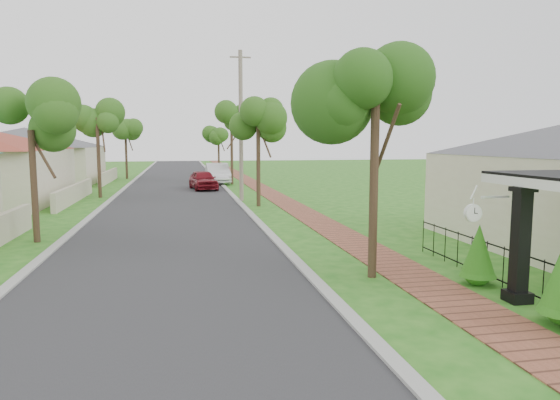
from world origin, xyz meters
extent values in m
plane|color=#236718|center=(0.00, 0.00, 0.00)|extent=(160.00, 160.00, 0.00)
cube|color=#28282B|center=(-3.00, 20.00, 0.00)|extent=(7.00, 120.00, 0.02)
cube|color=#9E9E99|center=(0.65, 20.00, 0.00)|extent=(0.30, 120.00, 0.10)
cube|color=#9E9E99|center=(-6.65, 20.00, 0.00)|extent=(0.30, 120.00, 0.10)
cube|color=#95533B|center=(3.25, 20.00, 0.00)|extent=(1.50, 120.00, 0.03)
cube|color=black|center=(4.55, -1.00, 1.26)|extent=(0.30, 0.30, 2.52)
cube|color=black|center=(4.55, -1.00, 0.12)|extent=(0.48, 0.48, 0.24)
cube|color=black|center=(4.55, -1.00, 2.46)|extent=(0.42, 0.42, 0.10)
cube|color=black|center=(4.90, 0.00, 0.95)|extent=(0.03, 8.00, 0.03)
cube|color=black|center=(4.90, 0.00, 0.15)|extent=(0.03, 8.00, 0.03)
cylinder|color=black|center=(4.90, -1.33, 0.50)|extent=(0.02, 0.02, 1.00)
cylinder|color=black|center=(4.90, -0.67, 0.50)|extent=(0.02, 0.02, 1.00)
cylinder|color=black|center=(4.90, 0.00, 0.50)|extent=(0.02, 0.02, 1.00)
cylinder|color=black|center=(4.90, 0.67, 0.50)|extent=(0.02, 0.02, 1.00)
cylinder|color=black|center=(4.90, 1.33, 0.50)|extent=(0.02, 0.02, 1.00)
cylinder|color=black|center=(4.90, 2.00, 0.50)|extent=(0.02, 0.02, 1.00)
cylinder|color=black|center=(4.90, 2.67, 0.50)|extent=(0.02, 0.02, 1.00)
cylinder|color=black|center=(4.90, 3.33, 0.50)|extent=(0.02, 0.02, 1.00)
cylinder|color=black|center=(4.90, 4.00, 0.50)|extent=(0.02, 0.02, 1.00)
cylinder|color=#382619|center=(1.50, 16.00, 2.27)|extent=(0.22, 0.22, 4.55)
sphere|color=#204813|center=(1.50, 16.00, 4.68)|extent=(1.70, 1.70, 1.70)
cylinder|color=#382619|center=(1.50, 30.00, 2.45)|extent=(0.22, 0.22, 4.90)
sphere|color=#204813|center=(1.50, 30.00, 5.04)|extent=(1.70, 1.70, 1.70)
cylinder|color=#382619|center=(1.50, 44.00, 2.10)|extent=(0.22, 0.22, 4.20)
sphere|color=#204813|center=(1.50, 44.00, 4.32)|extent=(1.70, 1.70, 1.70)
cylinder|color=#382619|center=(-7.50, 8.00, 1.92)|extent=(0.22, 0.22, 3.85)
sphere|color=#204813|center=(-7.50, 8.00, 3.96)|extent=(1.60, 1.60, 1.60)
cylinder|color=#382619|center=(-7.50, 22.00, 2.45)|extent=(0.22, 0.22, 4.90)
sphere|color=#204813|center=(-7.50, 22.00, 5.04)|extent=(1.70, 1.70, 1.70)
cylinder|color=#382619|center=(-7.50, 38.00, 2.27)|extent=(0.22, 0.22, 4.55)
sphere|color=#204813|center=(-7.50, 38.00, 4.68)|extent=(1.70, 1.70, 1.70)
sphere|color=#206213|center=(4.45, 0.34, 0.32)|extent=(0.68, 0.68, 0.68)
cone|color=#206213|center=(4.45, 0.34, 0.91)|extent=(0.77, 0.77, 1.17)
cube|color=#BFB299|center=(-8.60, 20.00, 0.50)|extent=(0.25, 10.00, 1.00)
cube|color=beige|center=(-15.00, 34.00, 1.50)|extent=(11.00, 10.00, 3.00)
pyramid|color=#4C4C51|center=(-15.00, 34.00, 3.80)|extent=(15.56, 15.56, 1.60)
cube|color=#BFB299|center=(-8.60, 34.00, 0.50)|extent=(0.25, 10.00, 1.00)
imported|color=maroon|center=(-1.00, 25.91, 0.70)|extent=(2.20, 4.28, 1.39)
imported|color=white|center=(0.40, 30.90, 0.83)|extent=(1.83, 5.05, 1.65)
cylinder|color=#382619|center=(2.20, 1.50, 2.19)|extent=(0.22, 0.22, 4.38)
sphere|color=#2D5E1B|center=(2.20, 1.50, 4.51)|extent=(2.18, 2.18, 2.18)
cylinder|color=gray|center=(0.90, 18.61, 4.31)|extent=(0.24, 0.24, 8.61)
cube|color=gray|center=(0.90, 18.61, 8.21)|extent=(1.20, 0.08, 0.08)
cube|color=white|center=(4.17, -0.60, 2.26)|extent=(0.66, 0.05, 0.05)
cylinder|color=white|center=(3.65, -0.60, 2.11)|extent=(0.02, 0.02, 0.28)
cylinder|color=white|center=(3.65, -0.60, 1.92)|extent=(0.40, 0.10, 0.40)
cylinder|color=white|center=(3.65, -0.66, 1.92)|extent=(0.34, 0.01, 0.34)
cylinder|color=white|center=(3.65, -0.54, 1.92)|extent=(0.34, 0.01, 0.34)
cube|color=black|center=(3.65, -0.67, 1.98)|extent=(0.01, 0.01, 0.13)
cube|color=black|center=(3.69, -0.67, 1.92)|extent=(0.08, 0.01, 0.02)
camera|label=1|loc=(-2.56, -10.29, 3.47)|focal=32.00mm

